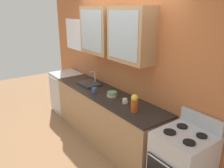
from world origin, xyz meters
name	(u,v)px	position (x,y,z in m)	size (l,w,h in m)	color
ground_plane	(106,140)	(0.00, 0.00, 0.00)	(10.00, 10.00, 0.00)	#936B47
back_wall_unit	(120,56)	(-0.01, 0.32, 1.51)	(5.08, 0.41, 2.80)	#B76638
counter	(106,117)	(0.00, 0.00, 0.45)	(2.56, 0.64, 0.91)	#A87F56
stove_range	(182,167)	(1.64, 0.00, 0.46)	(0.60, 0.66, 1.09)	silver
sink_faucet	(89,83)	(-0.58, 0.03, 0.93)	(0.42, 0.32, 0.25)	#2D2D30
bowl_stack	(112,94)	(0.17, 0.02, 0.94)	(0.17, 0.17, 0.08)	#E0AD7F
vase	(134,103)	(0.83, -0.07, 1.04)	(0.10, 0.10, 0.26)	#BF4C19
cup_near_sink	(94,90)	(-0.17, -0.12, 0.95)	(0.11, 0.08, 0.08)	#38608C
cup_near_bowls	(125,101)	(0.53, 0.00, 0.95)	(0.11, 0.07, 0.08)	silver
dishwasher	(67,92)	(-1.57, 0.00, 0.45)	(0.59, 0.62, 0.91)	silver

